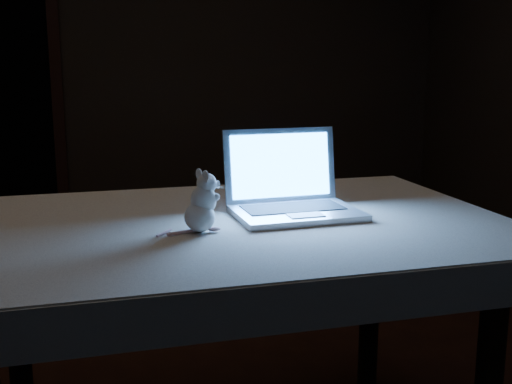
{
  "coord_description": "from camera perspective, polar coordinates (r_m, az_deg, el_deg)",
  "views": [
    {
      "loc": [
        -0.17,
        -2.34,
        1.34
      ],
      "look_at": [
        0.24,
        -0.38,
        0.93
      ],
      "focal_mm": 45.0,
      "sensor_mm": 36.0,
      "label": 1
    }
  ],
  "objects": [
    {
      "name": "laptop",
      "position": [
        2.0,
        3.67,
        1.5
      ],
      "size": [
        0.42,
        0.38,
        0.26
      ],
      "primitive_type": null,
      "rotation": [
        0.0,
        0.0,
        0.1
      ],
      "color": "silver",
      "rests_on": "tablecloth"
    },
    {
      "name": "tablecloth",
      "position": [
        1.93,
        -3.7,
        -4.68
      ],
      "size": [
        1.86,
        1.39,
        0.12
      ],
      "primitive_type": null,
      "rotation": [
        0.0,
        0.0,
        0.16
      ],
      "color": "beige",
      "rests_on": "table"
    },
    {
      "name": "back_wall",
      "position": [
        4.85,
        -10.03,
        11.04
      ],
      "size": [
        4.5,
        0.04,
        2.6
      ],
      "primitive_type": "cube",
      "color": "black",
      "rests_on": "ground"
    },
    {
      "name": "table",
      "position": [
        2.12,
        -2.26,
        -13.98
      ],
      "size": [
        1.64,
        1.12,
        0.85
      ],
      "primitive_type": null,
      "rotation": [
        0.0,
        0.0,
        0.07
      ],
      "color": "black",
      "rests_on": "floor"
    },
    {
      "name": "plush_mouse",
      "position": [
        1.83,
        -5.05,
        -0.84
      ],
      "size": [
        0.16,
        0.16,
        0.18
      ],
      "primitive_type": null,
      "rotation": [
        0.0,
        0.0,
        0.22
      ],
      "color": "white",
      "rests_on": "tablecloth"
    }
  ]
}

